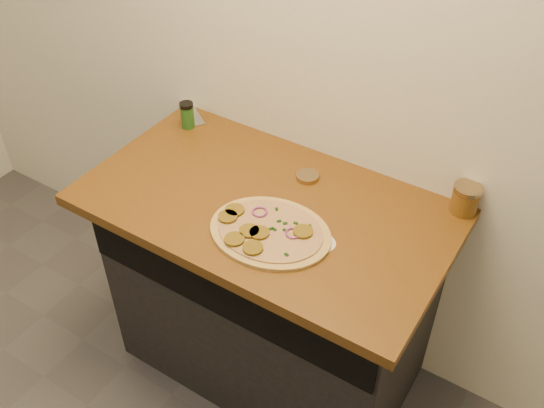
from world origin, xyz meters
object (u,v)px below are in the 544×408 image
Objects in this scene: pizza at (269,231)px; salsa_jar at (465,199)px; chefs_knife at (184,99)px; spice_shaker at (187,115)px.

pizza is 4.19× the size of salsa_jar.
pizza is at bearing -137.74° from salsa_jar.
salsa_jar is at bearing -2.71° from chefs_knife.
pizza reaches higher than chefs_knife.
spice_shaker is at bearing 149.92° from pizza.
salsa_jar reaches higher than chefs_knife.
spice_shaker reaches higher than pizza.
pizza is 0.62m from salsa_jar.
spice_shaker is (-1.03, -0.09, 0.00)m from salsa_jar.
chefs_knife is 1.17m from salsa_jar.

